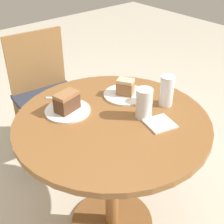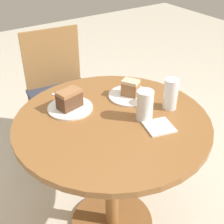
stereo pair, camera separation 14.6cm
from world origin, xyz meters
The scene contains 11 objects.
ground_plane centered at (0.00, 0.00, 0.00)m, with size 8.00×8.00×0.00m, color beige.
table centered at (0.00, 0.00, 0.59)m, with size 0.94×0.94×0.76m.
chair centered at (0.12, 0.86, 0.49)m, with size 0.49×0.49×0.91m.
plate_near centered at (-0.12, 0.19, 0.77)m, with size 0.23×0.23×0.01m.
plate_far centered at (0.20, 0.13, 0.77)m, with size 0.23×0.23×0.01m.
cake_slice_near centered at (-0.12, 0.19, 0.82)m, with size 0.13×0.10×0.09m.
cake_slice_far centered at (0.20, 0.13, 0.81)m, with size 0.10×0.11×0.09m.
glass_lemonade centered at (0.13, -0.08, 0.83)m, with size 0.08×0.08×0.15m.
glass_water centered at (0.30, -0.07, 0.83)m, with size 0.07×0.07×0.16m.
napkin_stack centered at (0.14, -0.18, 0.76)m, with size 0.15×0.15×0.01m.
fork centered at (-0.08, 0.32, 0.76)m, with size 0.14×0.12×0.00m.
Camera 1 is at (-0.80, -0.94, 1.59)m, focal length 50.00 mm.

